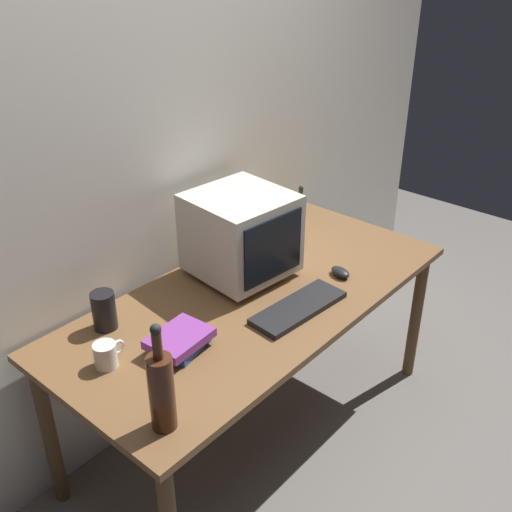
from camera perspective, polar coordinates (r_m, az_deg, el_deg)
The scene contains 11 objects.
ground_plane at distance 2.95m, azimuth 0.00°, elevation -15.77°, with size 6.00×6.00×0.00m, color slate.
back_wall at distance 2.56m, azimuth -8.02°, elevation 9.84°, with size 4.00×0.08×2.50m, color silver.
desk at distance 2.53m, azimuth 0.00°, elevation -5.12°, with size 1.75×0.81×0.74m.
crt_monitor at distance 2.53m, azimuth -1.43°, elevation 2.04°, with size 0.41×0.42×0.37m.
keyboard at distance 2.39m, azimuth 4.02°, elevation -4.88°, with size 0.42×0.15×0.02m, color black.
computer_mouse at distance 2.63m, azimuth 7.94°, elevation -1.52°, with size 0.06×0.10×0.04m, color black.
bottle_tall at distance 1.83m, azimuth -8.89°, elevation -12.32°, with size 0.08×0.08×0.38m.
bottle_short at distance 3.12m, azimuth 4.19°, elevation 4.77°, with size 0.06×0.06×0.17m.
book_stack at distance 2.18m, azimuth -7.08°, elevation -7.94°, with size 0.23×0.18×0.07m.
mug at distance 2.15m, azimuth -13.93°, elevation -9.01°, with size 0.12×0.08×0.09m.
metal_canister at distance 2.33m, azimuth -14.12°, elevation -5.00°, with size 0.09×0.09×0.15m, color black.
Camera 1 is at (-1.58, -1.37, 2.08)m, focal length 42.48 mm.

